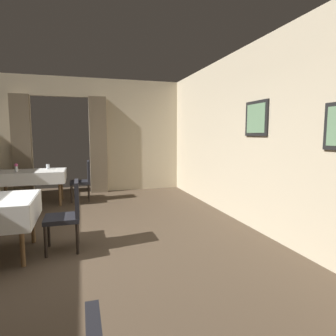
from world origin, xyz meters
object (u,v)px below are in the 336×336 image
object	(u,v)px
chair_far_right	(84,179)
dining_table_far	(31,175)
flower_vase_far	(16,167)
glass_far_b	(48,167)
chair_mid_right	(68,212)

from	to	relation	value
chair_far_right	dining_table_far	bearing A→B (deg)	-176.47
chair_far_right	flower_vase_far	size ratio (longest dim) A/B	5.09
chair_far_right	glass_far_b	distance (m)	0.85
dining_table_far	flower_vase_far	size ratio (longest dim) A/B	7.82
chair_far_right	glass_far_b	xyz separation A→B (m)	(-0.78, 0.18, 0.29)
dining_table_far	glass_far_b	distance (m)	0.43
flower_vase_far	glass_far_b	world-z (taller)	flower_vase_far
chair_mid_right	flower_vase_far	bearing A→B (deg)	112.13
dining_table_far	chair_far_right	bearing A→B (deg)	3.53
chair_far_right	chair_mid_right	bearing A→B (deg)	-94.44
chair_far_right	glass_far_b	bearing A→B (deg)	167.26
glass_far_b	chair_mid_right	bearing A→B (deg)	-80.17
dining_table_far	glass_far_b	size ratio (longest dim) A/B	13.05
chair_far_right	flower_vase_far	bearing A→B (deg)	-171.96
chair_mid_right	glass_far_b	distance (m)	3.21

